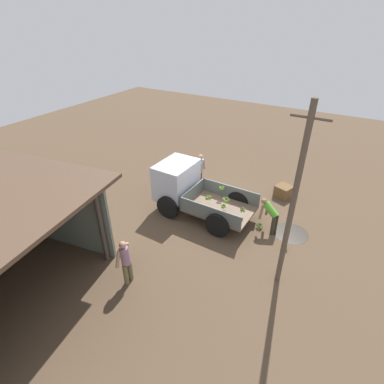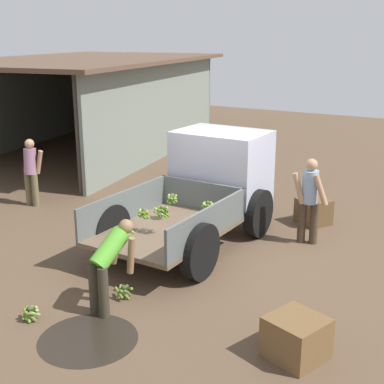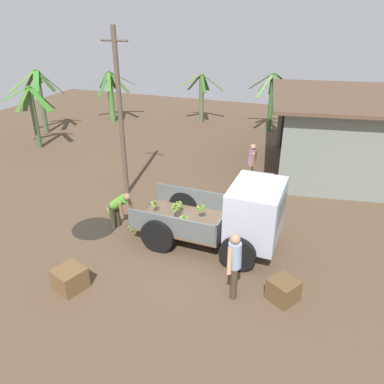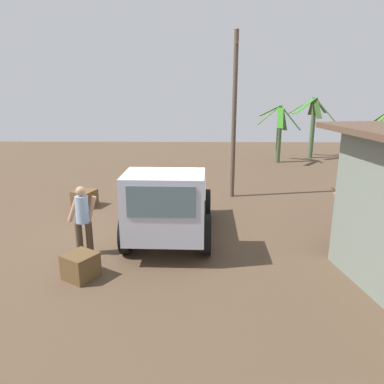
{
  "view_description": "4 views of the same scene",
  "coord_description": "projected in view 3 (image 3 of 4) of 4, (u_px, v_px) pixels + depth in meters",
  "views": [
    {
      "loc": [
        -5.07,
        9.37,
        7.33
      ],
      "look_at": [
        -0.23,
        1.07,
        1.53
      ],
      "focal_mm": 28.0,
      "sensor_mm": 36.0,
      "label": 1
    },
    {
      "loc": [
        -8.54,
        -4.73,
        3.95
      ],
      "look_at": [
        -0.84,
        -0.25,
        1.28
      ],
      "focal_mm": 50.0,
      "sensor_mm": 36.0,
      "label": 2
    },
    {
      "loc": [
        2.45,
        -8.62,
        6.16
      ],
      "look_at": [
        -1.11,
        1.15,
        1.01
      ],
      "focal_mm": 35.0,
      "sensor_mm": 36.0,
      "label": 3
    },
    {
      "loc": [
        9.18,
        0.9,
        3.88
      ],
      "look_at": [
        -0.66,
        0.74,
        1.1
      ],
      "focal_mm": 35.0,
      "sensor_mm": 36.0,
      "label": 4
    }
  ],
  "objects": [
    {
      "name": "person_foreground_visitor",
      "position": [
        234.0,
        262.0,
        8.53
      ],
      "size": [
        0.41,
        0.71,
        1.69
      ],
      "rotation": [
        0.0,
        0.0,
        3.37
      ],
      "color": "#413324",
      "rests_on": "ground"
    },
    {
      "name": "utility_pole",
      "position": [
        121.0,
        115.0,
        12.5
      ],
      "size": [
        0.94,
        0.16,
        5.7
      ],
      "color": "brown",
      "rests_on": "ground"
    },
    {
      "name": "ground",
      "position": [
        215.0,
        246.0,
        10.75
      ],
      "size": [
        36.0,
        36.0,
        0.0
      ],
      "primitive_type": "plane",
      "color": "brown"
    },
    {
      "name": "wooden_crate_0",
      "position": [
        70.0,
        279.0,
        9.04
      ],
      "size": [
        0.84,
        0.84,
        0.54
      ],
      "primitive_type": "cube",
      "rotation": [
        0.0,
        0.0,
        4.38
      ],
      "color": "brown",
      "rests_on": "ground"
    },
    {
      "name": "banana_palm_1",
      "position": [
        41.0,
        98.0,
        19.62
      ],
      "size": [
        1.95,
        2.52,
        3.32
      ],
      "color": "#465C3C",
      "rests_on": "ground"
    },
    {
      "name": "banana_palm_3",
      "position": [
        271.0,
        99.0,
        19.98
      ],
      "size": [
        2.26,
        2.59,
        3.11
      ],
      "color": "#3B622C",
      "rests_on": "ground"
    },
    {
      "name": "person_bystander_near_shed",
      "position": [
        252.0,
        162.0,
        14.23
      ],
      "size": [
        0.34,
        0.65,
        1.59
      ],
      "rotation": [
        0.0,
        0.0,
        0.04
      ],
      "color": "brown",
      "rests_on": "ground"
    },
    {
      "name": "wooden_crate_1",
      "position": [
        283.0,
        290.0,
        8.68
      ],
      "size": [
        0.82,
        0.82,
        0.54
      ],
      "primitive_type": "cube",
      "rotation": [
        0.0,
        0.0,
        4.15
      ],
      "color": "brown",
      "rests_on": "ground"
    },
    {
      "name": "banana_bunch_on_ground_0",
      "position": [
        131.0,
        227.0,
        11.43
      ],
      "size": [
        0.27,
        0.27,
        0.23
      ],
      "color": "#413A2A",
      "rests_on": "ground"
    },
    {
      "name": "mud_patch_0",
      "position": [
        94.0,
        228.0,
        11.61
      ],
      "size": [
        1.34,
        1.34,
        0.01
      ],
      "primitive_type": "cylinder",
      "color": "black",
      "rests_on": "ground"
    },
    {
      "name": "person_worker_loading",
      "position": [
        119.0,
        207.0,
        11.22
      ],
      "size": [
        0.77,
        0.59,
        1.32
      ],
      "rotation": [
        0.0,
        0.0,
        -0.2
      ],
      "color": "#353023",
      "rests_on": "ground"
    },
    {
      "name": "banana_palm_2",
      "position": [
        111.0,
        95.0,
        21.82
      ],
      "size": [
        2.7,
        2.67,
        2.9
      ],
      "color": "#4A7C3A",
      "rests_on": "ground"
    },
    {
      "name": "banana_bunch_on_ground_1",
      "position": [
        110.0,
        209.0,
        12.43
      ],
      "size": [
        0.26,
        0.26,
        0.24
      ],
      "color": "#4E4632",
      "rests_on": "ground"
    },
    {
      "name": "cargo_truck",
      "position": [
        239.0,
        215.0,
        10.22
      ],
      "size": [
        4.12,
        2.22,
        2.02
      ],
      "rotation": [
        0.0,
        0.0,
        -0.03
      ],
      "color": "brown",
      "rests_on": "ground"
    },
    {
      "name": "banana_palm_4",
      "position": [
        201.0,
        96.0,
        21.66
      ],
      "size": [
        2.38,
        1.77,
        2.8
      ],
      "color": "#576142",
      "rests_on": "ground"
    },
    {
      "name": "banana_palm_0",
      "position": [
        34.0,
        115.0,
        17.57
      ],
      "size": [
        2.32,
        2.24,
        2.95
      ],
      "color": "#485C3A",
      "rests_on": "ground"
    }
  ]
}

